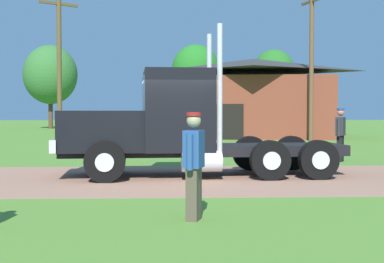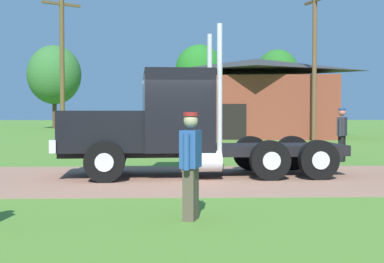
% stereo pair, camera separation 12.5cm
% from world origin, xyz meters
% --- Properties ---
extents(ground_plane, '(200.00, 200.00, 0.00)m').
position_xyz_m(ground_plane, '(0.00, 0.00, 0.00)').
color(ground_plane, '#55852E').
extents(dirt_track, '(120.00, 6.27, 0.01)m').
position_xyz_m(dirt_track, '(0.00, 0.00, 0.00)').
color(dirt_track, '#A1725A').
rests_on(dirt_track, ground_plane).
extents(truck_foreground_white, '(7.79, 3.11, 3.92)m').
position_xyz_m(truck_foreground_white, '(0.02, 0.58, 1.30)').
color(truck_foreground_white, black).
rests_on(truck_foreground_white, ground_plane).
extents(visitor_walking_mid, '(0.37, 0.59, 1.71)m').
position_xyz_m(visitor_walking_mid, '(0.45, -5.34, 0.93)').
color(visitor_walking_mid, '#264C8C').
rests_on(visitor_walking_mid, ground_plane).
extents(visitor_far_side, '(0.45, 0.59, 1.84)m').
position_xyz_m(visitor_far_side, '(5.93, 4.63, 1.02)').
color(visitor_far_side, '#2D2D33').
rests_on(visitor_far_side, ground_plane).
extents(shed_building, '(11.55, 8.98, 5.29)m').
position_xyz_m(shed_building, '(5.68, 22.80, 2.55)').
color(shed_building, brown).
rests_on(shed_building, ground_plane).
extents(utility_pole_near, '(1.90, 1.35, 8.21)m').
position_xyz_m(utility_pole_near, '(-6.00, 16.29, 4.36)').
color(utility_pole_near, brown).
rests_on(utility_pole_near, ground_plane).
extents(utility_pole_far, '(0.78, 2.14, 8.80)m').
position_xyz_m(utility_pole_far, '(8.38, 17.96, 4.66)').
color(utility_pole_far, brown).
rests_on(utility_pole_far, ground_plane).
extents(tree_left, '(5.48, 5.48, 8.53)m').
position_xyz_m(tree_left, '(-12.19, 42.48, 5.50)').
color(tree_left, '#513823').
rests_on(tree_left, ground_plane).
extents(tree_mid, '(4.82, 4.82, 8.45)m').
position_xyz_m(tree_mid, '(2.61, 40.77, 5.77)').
color(tree_mid, '#513823').
rests_on(tree_mid, ground_plane).
extents(tree_right, '(3.88, 3.88, 7.42)m').
position_xyz_m(tree_right, '(9.53, 35.76, 5.24)').
color(tree_right, '#513823').
rests_on(tree_right, ground_plane).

